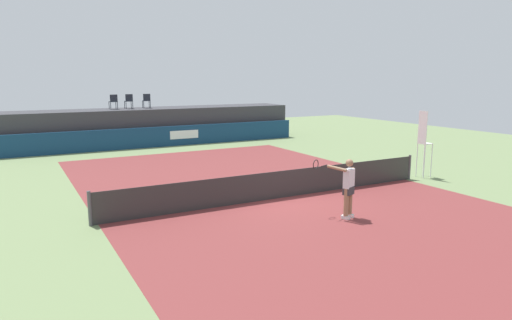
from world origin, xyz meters
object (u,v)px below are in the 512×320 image
at_px(spectator_chair_left, 129,101).
at_px(net_post_near, 90,209).
at_px(net_post_far, 409,167).
at_px(umpire_chair, 424,139).
at_px(tennis_player, 348,186).
at_px(spectator_chair_center, 147,100).
at_px(spectator_chair_far_left, 113,101).

distance_m(spectator_chair_left, net_post_near, 16.33).
bearing_deg(spectator_chair_left, net_post_far, -63.88).
xyz_separation_m(umpire_chair, tennis_player, (-6.36, -2.87, -0.63)).
bearing_deg(net_post_near, net_post_far, 0.00).
relative_size(spectator_chair_left, net_post_near, 0.89).
bearing_deg(tennis_player, spectator_chair_center, 92.58).
height_order(spectator_chair_left, net_post_near, spectator_chair_left).
xyz_separation_m(spectator_chair_center, tennis_player, (0.83, -18.32, -1.73)).
xyz_separation_m(umpire_chair, net_post_far, (-0.72, -0.00, -1.09)).
xyz_separation_m(spectator_chair_center, net_post_near, (-5.94, -15.45, -2.19)).
xyz_separation_m(spectator_chair_left, spectator_chair_center, (1.10, 0.02, 0.00)).
relative_size(net_post_near, net_post_far, 1.00).
xyz_separation_m(net_post_far, tennis_player, (-5.64, -2.87, 0.46)).
distance_m(spectator_chair_far_left, spectator_chair_left, 0.98).
bearing_deg(spectator_chair_left, net_post_near, -107.38).
xyz_separation_m(umpire_chair, net_post_near, (-13.12, -0.00, -1.09)).
height_order(spectator_chair_far_left, net_post_far, spectator_chair_far_left).
distance_m(spectator_chair_far_left, tennis_player, 18.42).
distance_m(spectator_chair_left, umpire_chair, 17.56).
bearing_deg(spectator_chair_far_left, umpire_chair, -58.75).
bearing_deg(net_post_near, spectator_chair_center, 68.99).
bearing_deg(tennis_player, spectator_chair_far_left, 99.06).
relative_size(umpire_chair, tennis_player, 1.56).
relative_size(umpire_chair, net_post_near, 2.76).
distance_m(spectator_chair_left, tennis_player, 18.49).
relative_size(spectator_chair_left, spectator_chair_center, 1.00).
bearing_deg(umpire_chair, spectator_chair_center, 114.94).
height_order(net_post_far, tennis_player, tennis_player).
relative_size(spectator_chair_center, tennis_player, 0.50).
bearing_deg(umpire_chair, net_post_near, -179.99).
distance_m(net_post_far, tennis_player, 6.34).
xyz_separation_m(net_post_near, tennis_player, (6.76, -2.87, 0.46)).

